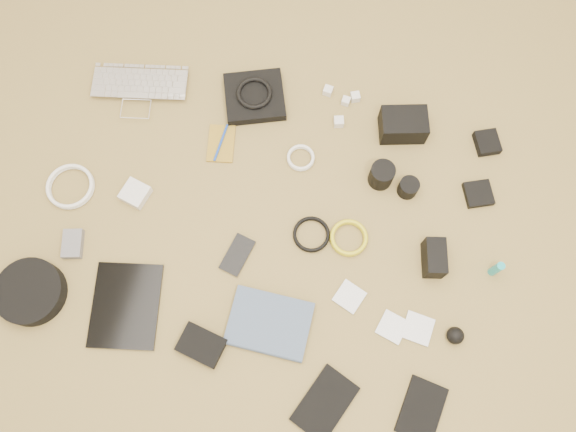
% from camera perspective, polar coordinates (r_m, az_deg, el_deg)
% --- Properties ---
extents(laptop, '(0.35, 0.28, 0.02)m').
position_cam_1_polar(laptop, '(1.97, -14.93, 11.79)').
color(laptop, silver).
rests_on(laptop, ground).
extents(headphone_pouch, '(0.24, 0.24, 0.03)m').
position_cam_1_polar(headphone_pouch, '(1.90, -3.41, 11.99)').
color(headphone_pouch, black).
rests_on(headphone_pouch, ground).
extents(headphones, '(0.12, 0.12, 0.02)m').
position_cam_1_polar(headphones, '(1.88, -3.45, 12.36)').
color(headphones, black).
rests_on(headphones, headphone_pouch).
extents(charger_a, '(0.03, 0.03, 0.03)m').
position_cam_1_polar(charger_a, '(1.92, 4.09, 12.58)').
color(charger_a, silver).
rests_on(charger_a, ground).
extents(charger_b, '(0.03, 0.03, 0.02)m').
position_cam_1_polar(charger_b, '(1.91, 5.90, 11.54)').
color(charger_b, silver).
rests_on(charger_b, ground).
extents(charger_c, '(0.04, 0.04, 0.03)m').
position_cam_1_polar(charger_c, '(1.92, 6.84, 11.92)').
color(charger_c, silver).
rests_on(charger_c, ground).
extents(charger_d, '(0.04, 0.04, 0.03)m').
position_cam_1_polar(charger_d, '(1.86, 5.17, 9.51)').
color(charger_d, silver).
rests_on(charger_d, ground).
extents(dslr_camera, '(0.17, 0.14, 0.08)m').
position_cam_1_polar(dslr_camera, '(1.86, 11.61, 9.05)').
color(dslr_camera, black).
rests_on(dslr_camera, ground).
extents(lens_pouch, '(0.10, 0.10, 0.03)m').
position_cam_1_polar(lens_pouch, '(1.93, 19.57, 7.04)').
color(lens_pouch, black).
rests_on(lens_pouch, ground).
extents(notebook_olive, '(0.11, 0.14, 0.01)m').
position_cam_1_polar(notebook_olive, '(1.85, -6.81, 7.32)').
color(notebook_olive, olive).
rests_on(notebook_olive, ground).
extents(pen_blue, '(0.01, 0.13, 0.01)m').
position_cam_1_polar(pen_blue, '(1.84, -6.84, 7.42)').
color(pen_blue, '#153DB2').
rests_on(pen_blue, notebook_olive).
extents(cable_white_a, '(0.11, 0.11, 0.01)m').
position_cam_1_polar(cable_white_a, '(1.81, 1.30, 5.87)').
color(cable_white_a, white).
rests_on(cable_white_a, ground).
extents(lens_a, '(0.08, 0.08, 0.08)m').
position_cam_1_polar(lens_a, '(1.77, 9.48, 4.13)').
color(lens_a, black).
rests_on(lens_a, ground).
extents(lens_b, '(0.06, 0.06, 0.06)m').
position_cam_1_polar(lens_b, '(1.79, 12.12, 2.84)').
color(lens_b, black).
rests_on(lens_b, ground).
extents(card_reader, '(0.11, 0.11, 0.02)m').
position_cam_1_polar(card_reader, '(1.86, 18.77, 2.14)').
color(card_reader, black).
rests_on(card_reader, ground).
extents(power_brick, '(0.09, 0.09, 0.03)m').
position_cam_1_polar(power_brick, '(1.82, -15.26, 2.22)').
color(power_brick, silver).
rests_on(power_brick, ground).
extents(cable_white_b, '(0.19, 0.19, 0.01)m').
position_cam_1_polar(cable_white_b, '(1.90, -21.17, 2.75)').
color(cable_white_b, white).
rests_on(cable_white_b, ground).
extents(cable_black, '(0.13, 0.13, 0.01)m').
position_cam_1_polar(cable_black, '(1.72, 2.38, -1.92)').
color(cable_black, black).
rests_on(cable_black, ground).
extents(cable_yellow, '(0.14, 0.14, 0.01)m').
position_cam_1_polar(cable_yellow, '(1.73, 6.17, -2.28)').
color(cable_yellow, gold).
rests_on(cable_yellow, ground).
extents(flash, '(0.08, 0.12, 0.08)m').
position_cam_1_polar(flash, '(1.72, 14.62, -4.15)').
color(flash, black).
rests_on(flash, ground).
extents(lens_cleaner, '(0.02, 0.02, 0.08)m').
position_cam_1_polar(lens_cleaner, '(1.77, 20.40, -5.06)').
color(lens_cleaner, teal).
rests_on(lens_cleaner, ground).
extents(battery_charger, '(0.08, 0.10, 0.02)m').
position_cam_1_polar(battery_charger, '(1.83, -21.03, -2.66)').
color(battery_charger, slate).
rests_on(battery_charger, ground).
extents(tablet, '(0.24, 0.29, 0.01)m').
position_cam_1_polar(tablet, '(1.74, -16.15, -8.73)').
color(tablet, black).
rests_on(tablet, ground).
extents(phone, '(0.09, 0.13, 0.01)m').
position_cam_1_polar(phone, '(1.71, -5.16, -3.96)').
color(phone, black).
rests_on(phone, ground).
extents(filter_case_left, '(0.10, 0.10, 0.01)m').
position_cam_1_polar(filter_case_left, '(1.69, 6.25, -8.15)').
color(filter_case_left, silver).
rests_on(filter_case_left, ground).
extents(filter_case_mid, '(0.09, 0.09, 0.01)m').
position_cam_1_polar(filter_case_mid, '(1.69, 10.53, -11.04)').
color(filter_case_mid, silver).
rests_on(filter_case_mid, ground).
extents(filter_case_right, '(0.09, 0.09, 0.01)m').
position_cam_1_polar(filter_case_right, '(1.71, 13.04, -11.07)').
color(filter_case_right, silver).
rests_on(filter_case_right, ground).
extents(air_blower, '(0.06, 0.06, 0.05)m').
position_cam_1_polar(air_blower, '(1.71, 16.63, -11.56)').
color(air_blower, black).
rests_on(air_blower, ground).
extents(headphone_case, '(0.24, 0.24, 0.05)m').
position_cam_1_polar(headphone_case, '(1.82, -24.67, -7.03)').
color(headphone_case, black).
rests_on(headphone_case, ground).
extents(drive_case, '(0.14, 0.11, 0.03)m').
position_cam_1_polar(drive_case, '(1.67, -8.79, -12.83)').
color(drive_case, black).
rests_on(drive_case, ground).
extents(paperback, '(0.24, 0.18, 0.02)m').
position_cam_1_polar(paperback, '(1.66, -2.67, -13.77)').
color(paperback, '#41536F').
rests_on(paperback, ground).
extents(notebook_black_a, '(0.18, 0.22, 0.01)m').
position_cam_1_polar(notebook_black_a, '(1.66, 3.76, -18.48)').
color(notebook_black_a, black).
rests_on(notebook_black_a, ground).
extents(notebook_black_b, '(0.13, 0.18, 0.01)m').
position_cam_1_polar(notebook_black_b, '(1.70, 13.41, -18.61)').
color(notebook_black_b, black).
rests_on(notebook_black_b, ground).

